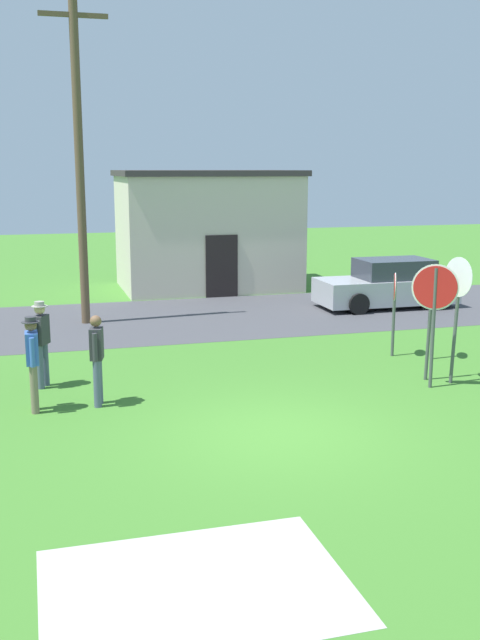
# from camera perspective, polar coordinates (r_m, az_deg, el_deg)

# --- Properties ---
(ground_plane) EXTENTS (80.00, 80.00, 0.00)m
(ground_plane) POSITION_cam_1_polar(r_m,az_deg,el_deg) (12.45, 2.83, -8.64)
(ground_plane) COLOR #3D7528
(street_asphalt) EXTENTS (60.00, 6.40, 0.01)m
(street_asphalt) POSITION_cam_1_polar(r_m,az_deg,el_deg) (21.67, -5.44, 0.08)
(street_asphalt) COLOR #424247
(street_asphalt) RESTS_ON ground
(concrete_path) EXTENTS (3.20, 2.40, 0.01)m
(concrete_path) POSITION_cam_1_polar(r_m,az_deg,el_deg) (8.29, -3.39, -19.66)
(concrete_path) COLOR #ADAAA3
(concrete_path) RESTS_ON ground
(building_background) EXTENTS (6.31, 4.38, 4.21)m
(building_background) POSITION_cam_1_polar(r_m,az_deg,el_deg) (27.04, -2.54, 6.92)
(building_background) COLOR beige
(building_background) RESTS_ON ground
(utility_pole) EXTENTS (1.80, 0.24, 8.81)m
(utility_pole) POSITION_cam_1_polar(r_m,az_deg,el_deg) (21.05, -12.20, 12.10)
(utility_pole) COLOR brown
(utility_pole) RESTS_ON ground
(parked_car_on_street) EXTENTS (4.30, 2.02, 1.51)m
(parked_car_on_street) POSITION_cam_1_polar(r_m,az_deg,el_deg) (23.81, 11.24, 2.63)
(parked_car_on_street) COLOR #A5A8AD
(parked_car_on_street) RESTS_ON ground
(stop_sign_leaning_left) EXTENTS (0.28, 0.59, 1.95)m
(stop_sign_leaning_left) POSITION_cam_1_polar(r_m,az_deg,el_deg) (17.46, 11.71, 1.46)
(stop_sign_leaning_left) COLOR #474C4C
(stop_sign_leaning_left) RESTS_ON ground
(stop_sign_leaning_right) EXTENTS (0.73, 0.15, 2.30)m
(stop_sign_leaning_right) POSITION_cam_1_polar(r_m,az_deg,el_deg) (15.55, 14.36, 1.07)
(stop_sign_leaning_right) COLOR #474C4C
(stop_sign_leaning_right) RESTS_ON ground
(stop_sign_center_cluster) EXTENTS (0.28, 0.56, 2.13)m
(stop_sign_center_cluster) POSITION_cam_1_polar(r_m,az_deg,el_deg) (17.36, 14.62, 1.63)
(stop_sign_center_cluster) COLOR #474C4C
(stop_sign_center_cluster) RESTS_ON ground
(stop_sign_far_back) EXTENTS (0.18, 0.79, 2.57)m
(stop_sign_far_back) POSITION_cam_1_polar(r_m,az_deg,el_deg) (15.45, 16.28, 1.68)
(stop_sign_far_back) COLOR #474C4C
(stop_sign_far_back) RESTS_ON ground
(stop_sign_rear_right) EXTENTS (0.80, 0.45, 2.48)m
(stop_sign_rear_right) POSITION_cam_1_polar(r_m,az_deg,el_deg) (15.00, 14.65, 1.30)
(stop_sign_rear_right) COLOR #474C4C
(stop_sign_rear_right) RESTS_ON ground
(person_on_left) EXTENTS (0.32, 0.57, 1.74)m
(person_on_left) POSITION_cam_1_polar(r_m,az_deg,el_deg) (13.72, -15.59, -2.84)
(person_on_left) COLOR #7A6B56
(person_on_left) RESTS_ON ground
(person_holding_notes) EXTENTS (0.36, 0.51, 1.74)m
(person_holding_notes) POSITION_cam_1_polar(r_m,az_deg,el_deg) (15.21, -14.97, -1.42)
(person_holding_notes) COLOR #4C5670
(person_holding_notes) RESTS_ON ground
(person_in_blue) EXTENTS (0.29, 0.56, 1.69)m
(person_in_blue) POSITION_cam_1_polar(r_m,az_deg,el_deg) (13.83, -10.89, -2.66)
(person_in_blue) COLOR #4C5670
(person_in_blue) RESTS_ON ground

